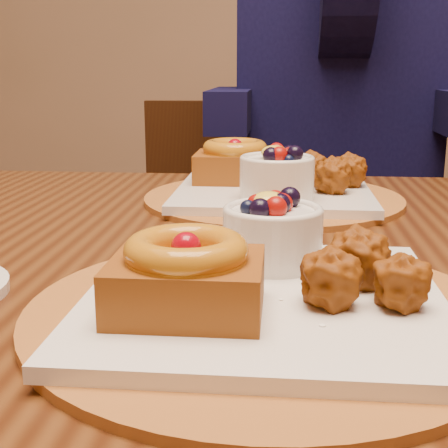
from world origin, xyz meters
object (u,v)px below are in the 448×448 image
Objects in this scene: place_setting_near at (261,284)px; chair_far at (222,255)px; diner at (340,45)px; dining_table at (269,305)px; place_setting_far at (271,182)px.

chair_far reaches higher than place_setting_near.
chair_far is 0.92× the size of diner.
place_setting_near is at bearing -90.74° from dining_table.
dining_table is 0.87m from chair_far.
diner is (0.14, 1.05, 0.22)m from place_setting_near.
place_setting_near is 0.44× the size of chair_far.
place_setting_near reaches higher than dining_table.
place_setting_near is at bearing -80.83° from diner.
dining_table is 4.21× the size of place_setting_far.
dining_table is at bearing -89.00° from place_setting_far.
place_setting_far is 0.44× the size of chair_far.
chair_far is (-0.13, 0.63, -0.31)m from place_setting_far.
chair_far is at bearing 99.26° from dining_table.
diner is (0.28, -0.01, 0.52)m from chair_far.
chair_far is at bearing 102.02° from place_setting_far.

